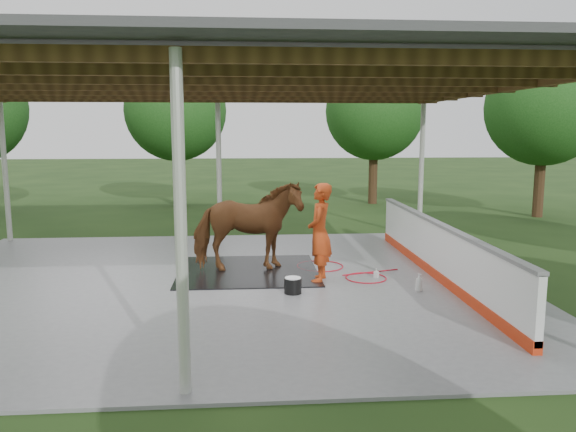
{
  "coord_description": "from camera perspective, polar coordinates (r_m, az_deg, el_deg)",
  "views": [
    {
      "loc": [
        0.71,
        -10.86,
        3.05
      ],
      "look_at": [
        1.56,
        0.21,
        1.33
      ],
      "focal_mm": 35.0,
      "sensor_mm": 36.0,
      "label": 1
    }
  ],
  "objects": [
    {
      "name": "pavilion_structure",
      "position": [
        10.92,
        -8.36,
        13.51
      ],
      "size": [
        12.6,
        10.6,
        4.05
      ],
      "color": "beige",
      "rests_on": "ground"
    },
    {
      "name": "tree_belt",
      "position": [
        11.79,
        -6.55,
        12.32
      ],
      "size": [
        28.0,
        28.0,
        5.8
      ],
      "color": "#382314",
      "rests_on": "ground"
    },
    {
      "name": "hose_coil",
      "position": [
        12.1,
        5.09,
        -5.54
      ],
      "size": [
        2.15,
        2.0,
        0.02
      ],
      "color": "red",
      "rests_on": "concrete_slab"
    },
    {
      "name": "rubber_mat",
      "position": [
        12.08,
        -4.09,
        -5.56
      ],
      "size": [
        2.94,
        2.76,
        0.02
      ],
      "primitive_type": "cube",
      "color": "black",
      "rests_on": "concrete_slab"
    },
    {
      "name": "concrete_slab",
      "position": [
        11.29,
        -7.91,
        -6.83
      ],
      "size": [
        12.0,
        10.0,
        0.05
      ],
      "primitive_type": "cube",
      "color": "slate",
      "rests_on": "ground"
    },
    {
      "name": "wash_bucket",
      "position": [
        10.43,
        0.49,
        -7.04
      ],
      "size": [
        0.32,
        0.32,
        0.3
      ],
      "color": "black",
      "rests_on": "concrete_slab"
    },
    {
      "name": "soap_bottle_a",
      "position": [
        10.83,
        13.16,
        -6.6
      ],
      "size": [
        0.17,
        0.17,
        0.34
      ],
      "primitive_type": "imported",
      "rotation": [
        0.0,
        0.0,
        0.42
      ],
      "color": "silver",
      "rests_on": "concrete_slab"
    },
    {
      "name": "dasher_board",
      "position": [
        11.79,
        14.99,
        -3.54
      ],
      "size": [
        0.16,
        8.0,
        1.15
      ],
      "color": "red",
      "rests_on": "concrete_slab"
    },
    {
      "name": "soap_bottle_b",
      "position": [
        11.67,
        8.96,
        -5.74
      ],
      "size": [
        0.12,
        0.12,
        0.19
      ],
      "primitive_type": "imported",
      "rotation": [
        0.0,
        0.0,
        -0.7
      ],
      "color": "#338CD8",
      "rests_on": "concrete_slab"
    },
    {
      "name": "handler",
      "position": [
        11.12,
        3.25,
        -1.68
      ],
      "size": [
        0.64,
        0.81,
        1.96
      ],
      "primitive_type": "imported",
      "rotation": [
        0.0,
        0.0,
        -1.83
      ],
      "color": "#B73A13",
      "rests_on": "concrete_slab"
    },
    {
      "name": "ground",
      "position": [
        11.3,
        -7.91,
        -6.96
      ],
      "size": [
        100.0,
        100.0,
        0.0
      ],
      "primitive_type": "plane",
      "color": "#1E3814"
    },
    {
      "name": "horse",
      "position": [
        11.88,
        -4.14,
        -1.05
      ],
      "size": [
        2.35,
        1.25,
        1.91
      ],
      "primitive_type": "imported",
      "rotation": [
        0.0,
        0.0,
        1.67
      ],
      "color": "brown",
      "rests_on": "rubber_mat"
    }
  ]
}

